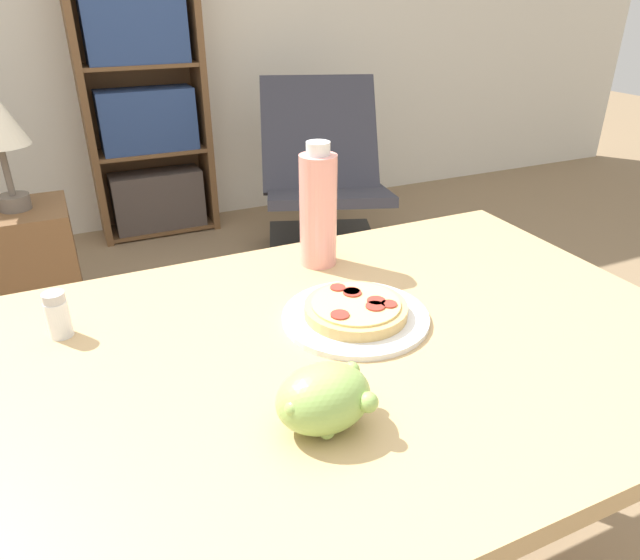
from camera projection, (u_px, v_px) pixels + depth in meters
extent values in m
cube|color=tan|center=(315.00, 359.00, 0.91)|extent=(1.31, 0.81, 0.03)
cylinder|color=tan|center=(459.00, 357.00, 1.59)|extent=(0.06, 0.06, 0.74)
cylinder|color=white|center=(355.00, 317.00, 0.99)|extent=(0.25, 0.25, 0.01)
cylinder|color=#DBB26B|center=(356.00, 310.00, 0.98)|extent=(0.18, 0.18, 0.02)
cylinder|color=#EACC7A|center=(356.00, 303.00, 0.97)|extent=(0.15, 0.15, 0.00)
cylinder|color=#A83328|center=(375.00, 306.00, 0.96)|extent=(0.03, 0.03, 0.00)
cylinder|color=#A83328|center=(376.00, 301.00, 0.98)|extent=(0.03, 0.03, 0.00)
cylinder|color=#A83328|center=(340.00, 315.00, 0.93)|extent=(0.03, 0.03, 0.00)
cylinder|color=#A83328|center=(352.00, 292.00, 1.00)|extent=(0.03, 0.03, 0.00)
cylinder|color=#A83328|center=(389.00, 304.00, 0.97)|extent=(0.03, 0.03, 0.00)
cylinder|color=#A83328|center=(338.00, 287.00, 1.02)|extent=(0.03, 0.03, 0.00)
cylinder|color=#A83328|center=(352.00, 291.00, 1.01)|extent=(0.03, 0.03, 0.00)
ellipsoid|color=#93BC5B|center=(323.00, 398.00, 0.73)|extent=(0.13, 0.10, 0.09)
sphere|color=#93BC5B|center=(293.00, 408.00, 0.70)|extent=(0.02, 0.02, 0.02)
sphere|color=#93BC5B|center=(327.00, 403.00, 0.76)|extent=(0.02, 0.02, 0.02)
sphere|color=#93BC5B|center=(368.00, 402.00, 0.71)|extent=(0.03, 0.03, 0.03)
sphere|color=#93BC5B|center=(307.00, 407.00, 0.74)|extent=(0.02, 0.02, 0.02)
sphere|color=#93BC5B|center=(333.00, 410.00, 0.72)|extent=(0.03, 0.03, 0.03)
sphere|color=#93BC5B|center=(327.00, 431.00, 0.72)|extent=(0.02, 0.02, 0.02)
sphere|color=#93BC5B|center=(308.00, 404.00, 0.74)|extent=(0.02, 0.02, 0.02)
sphere|color=#93BC5B|center=(325.00, 396.00, 0.77)|extent=(0.02, 0.02, 0.02)
sphere|color=#93BC5B|center=(328.00, 407.00, 0.76)|extent=(0.03, 0.03, 0.03)
sphere|color=#93BC5B|center=(352.00, 370.00, 0.76)|extent=(0.02, 0.02, 0.02)
sphere|color=#93BC5B|center=(337.00, 407.00, 0.74)|extent=(0.02, 0.02, 0.02)
cylinder|color=pink|center=(318.00, 211.00, 1.14)|extent=(0.08, 0.08, 0.23)
cylinder|color=white|center=(318.00, 148.00, 1.08)|extent=(0.05, 0.05, 0.03)
cylinder|color=white|center=(59.00, 319.00, 0.93)|extent=(0.04, 0.04, 0.06)
cylinder|color=#B7B7BC|center=(53.00, 298.00, 0.91)|extent=(0.04, 0.04, 0.02)
cube|color=black|center=(322.00, 247.00, 3.06)|extent=(0.71, 0.71, 0.10)
cube|color=#383842|center=(329.00, 196.00, 2.86)|extent=(0.74, 0.68, 0.14)
cube|color=#383842|center=(319.00, 134.00, 3.00)|extent=(0.71, 0.59, 0.55)
cube|color=brown|center=(86.00, 114.00, 2.98)|extent=(0.04, 0.27, 1.41)
cube|color=brown|center=(201.00, 105.00, 3.21)|extent=(0.04, 0.27, 1.41)
cube|color=brown|center=(141.00, 105.00, 3.20)|extent=(0.65, 0.01, 1.41)
cube|color=brown|center=(161.00, 226.00, 3.41)|extent=(0.58, 0.26, 0.02)
cube|color=#4C423D|center=(158.00, 200.00, 3.31)|extent=(0.51, 0.19, 0.33)
cube|color=brown|center=(151.00, 151.00, 3.20)|extent=(0.58, 0.26, 0.02)
cube|color=navy|center=(147.00, 120.00, 3.10)|extent=(0.51, 0.19, 0.33)
cube|color=brown|center=(139.00, 65.00, 2.99)|extent=(0.58, 0.26, 0.02)
cube|color=navy|center=(135.00, 29.00, 2.89)|extent=(0.51, 0.19, 0.33)
cube|color=brown|center=(34.00, 277.00, 2.23)|extent=(0.34, 0.34, 0.56)
cylinder|color=#665B51|center=(15.00, 202.00, 2.09)|extent=(0.11, 0.11, 0.05)
cylinder|color=#665B51|center=(6.00, 171.00, 2.03)|extent=(0.02, 0.02, 0.18)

